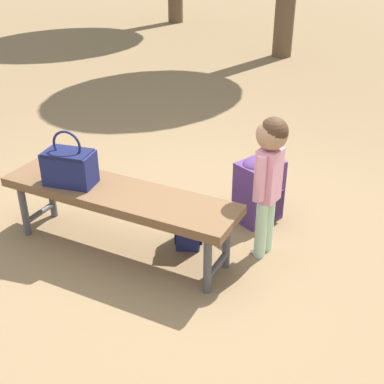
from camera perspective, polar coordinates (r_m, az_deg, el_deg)
ground_plane at (r=3.36m, az=-1.06°, el=-7.29°), size 40.00×40.00×0.00m
park_bench at (r=3.25m, az=-8.36°, el=-0.74°), size 1.65×0.72×0.45m
handbag at (r=3.32m, az=-13.72°, el=2.88°), size 0.33×0.19×0.37m
child_standing at (r=3.11m, az=8.78°, el=2.87°), size 0.19×0.25×0.96m
backpack_large at (r=3.66m, az=7.61°, el=0.53°), size 0.37×0.39×0.53m
backpack_small at (r=3.39m, az=-0.34°, el=-3.35°), size 0.21×0.23×0.35m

